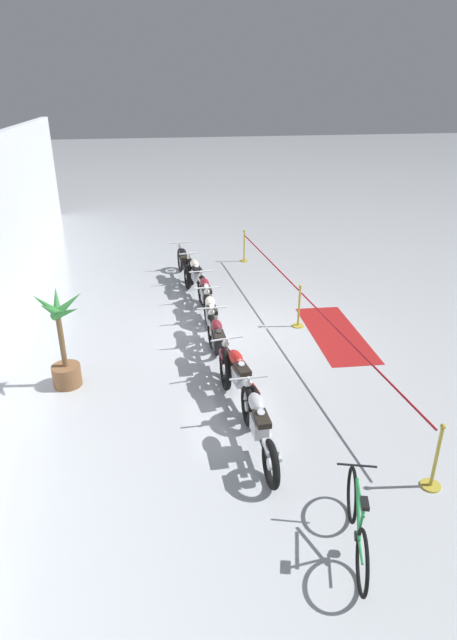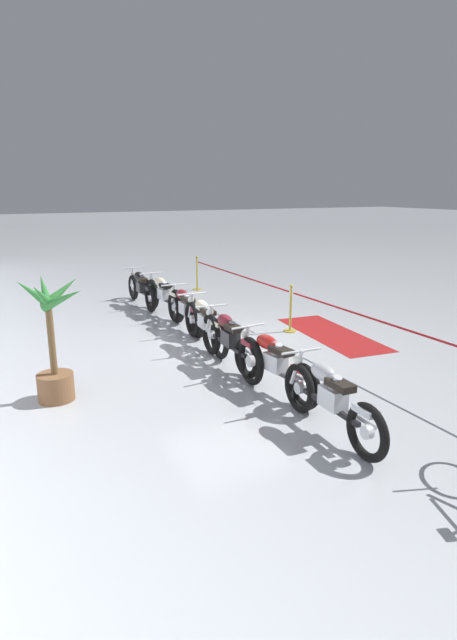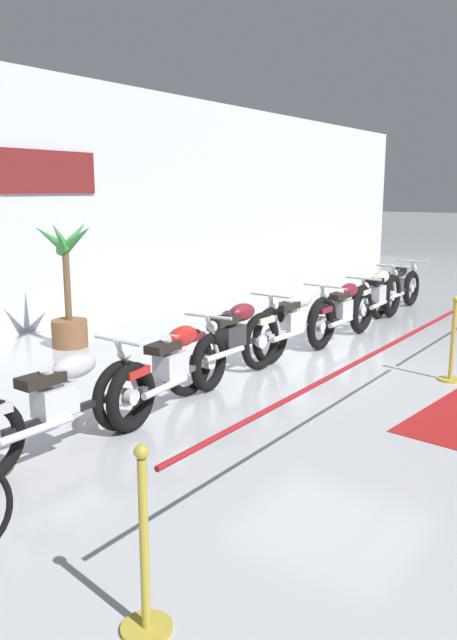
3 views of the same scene
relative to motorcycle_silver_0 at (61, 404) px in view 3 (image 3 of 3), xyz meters
The scene contains 12 objects.
ground_plane 4.21m from the motorcycle_silver_0, ahead, with size 120.00×120.00×0.00m, color #B2B7BC.
back_wall 6.31m from the motorcycle_silver_0, 47.34° to the left, with size 28.00×0.29×4.20m.
motorcycle_silver_0 is the anchor object (origin of this frame).
motorcycle_red_1 1.47m from the motorcycle_silver_0, ahead, with size 2.11×0.62×0.92m.
motorcycle_maroon_2 2.74m from the motorcycle_silver_0, ahead, with size 2.45×0.62×0.97m.
motorcycle_cream_3 4.04m from the motorcycle_silver_0, ahead, with size 2.30×0.62×0.96m.
motorcycle_maroon_4 5.39m from the motorcycle_silver_0, ahead, with size 2.13×0.62×0.92m.
motorcycle_cream_5 6.81m from the motorcycle_silver_0, ahead, with size 2.37×0.62×0.98m.
motorcycle_black_6 8.12m from the motorcycle_silver_0, ahead, with size 2.36×0.62×0.93m.
potted_palm_left_of_row 3.99m from the motorcycle_silver_0, 48.54° to the left, with size 1.00×0.92×1.89m.
stanchion_far_left 3.44m from the motorcycle_silver_0, 38.98° to the right, with size 10.75×0.28×1.05m.
stanchion_mid_left 4.73m from the motorcycle_silver_0, 27.19° to the right, with size 0.28×0.28×1.05m.
Camera 3 is at (-7.51, -3.55, 2.29)m, focal length 35.00 mm.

